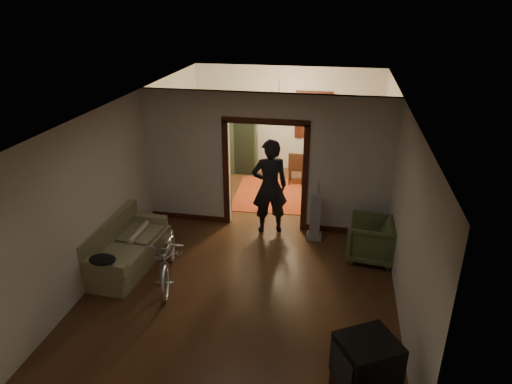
% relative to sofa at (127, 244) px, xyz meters
% --- Properties ---
extents(floor, '(5.00, 8.50, 0.01)m').
position_rel_sofa_xyz_m(floor, '(2.15, 1.28, -0.43)').
color(floor, '#361F11').
rests_on(floor, ground).
extents(ceiling, '(5.00, 8.50, 0.01)m').
position_rel_sofa_xyz_m(ceiling, '(2.15, 1.28, 2.37)').
color(ceiling, white).
rests_on(ceiling, floor).
extents(wall_back, '(5.00, 0.02, 2.80)m').
position_rel_sofa_xyz_m(wall_back, '(2.15, 5.53, 0.97)').
color(wall_back, beige).
rests_on(wall_back, floor).
extents(wall_left, '(0.02, 8.50, 2.80)m').
position_rel_sofa_xyz_m(wall_left, '(-0.35, 1.28, 0.97)').
color(wall_left, beige).
rests_on(wall_left, floor).
extents(wall_right, '(0.02, 8.50, 2.80)m').
position_rel_sofa_xyz_m(wall_right, '(4.65, 1.28, 0.97)').
color(wall_right, beige).
rests_on(wall_right, floor).
extents(partition_wall, '(5.00, 0.14, 2.80)m').
position_rel_sofa_xyz_m(partition_wall, '(2.15, 2.03, 0.97)').
color(partition_wall, beige).
rests_on(partition_wall, floor).
extents(door_casing, '(1.74, 0.20, 2.32)m').
position_rel_sofa_xyz_m(door_casing, '(2.15, 2.03, 0.67)').
color(door_casing, '#36150C').
rests_on(door_casing, floor).
extents(far_window, '(0.98, 0.06, 1.28)m').
position_rel_sofa_xyz_m(far_window, '(2.85, 5.49, 1.12)').
color(far_window, black).
rests_on(far_window, wall_back).
extents(chandelier, '(0.24, 0.24, 0.24)m').
position_rel_sofa_xyz_m(chandelier, '(2.15, 3.78, 1.92)').
color(chandelier, '#FFE0A5').
rests_on(chandelier, ceiling).
extents(light_switch, '(0.08, 0.01, 0.12)m').
position_rel_sofa_xyz_m(light_switch, '(3.20, 1.95, 0.82)').
color(light_switch, silver).
rests_on(light_switch, partition_wall).
extents(sofa, '(0.98, 1.93, 0.86)m').
position_rel_sofa_xyz_m(sofa, '(0.00, 0.00, 0.00)').
color(sofa, olive).
rests_on(sofa, floor).
extents(rolled_paper, '(0.09, 0.75, 0.09)m').
position_rel_sofa_xyz_m(rolled_paper, '(0.10, 0.30, 0.10)').
color(rolled_paper, beige).
rests_on(rolled_paper, sofa).
extents(jacket, '(0.44, 0.33, 0.13)m').
position_rel_sofa_xyz_m(jacket, '(0.05, -0.91, 0.25)').
color(jacket, black).
rests_on(jacket, sofa).
extents(bicycle, '(1.06, 1.86, 0.93)m').
position_rel_sofa_xyz_m(bicycle, '(0.88, -0.24, 0.03)').
color(bicycle, silver).
rests_on(bicycle, floor).
extents(armchair, '(0.95, 0.93, 0.78)m').
position_rel_sofa_xyz_m(armchair, '(4.28, 1.07, -0.04)').
color(armchair, '#4C5831').
rests_on(armchair, floor).
extents(crt_tv, '(0.81, 0.79, 0.53)m').
position_rel_sofa_xyz_m(crt_tv, '(4.05, -2.46, 0.37)').
color(crt_tv, black).
rests_on(crt_tv, tv_stand).
extents(vacuum, '(0.36, 0.32, 0.97)m').
position_rel_sofa_xyz_m(vacuum, '(3.22, 1.60, 0.05)').
color(vacuum, gray).
rests_on(vacuum, floor).
extents(person, '(0.83, 0.68, 1.97)m').
position_rel_sofa_xyz_m(person, '(2.28, 1.77, 0.55)').
color(person, black).
rests_on(person, floor).
extents(oriental_rug, '(1.75, 2.23, 0.02)m').
position_rel_sofa_xyz_m(oriental_rug, '(1.99, 3.60, -0.42)').
color(oriental_rug, maroon).
rests_on(oriental_rug, floor).
extents(locker, '(0.86, 0.53, 1.65)m').
position_rel_sofa_xyz_m(locker, '(0.99, 5.01, 0.39)').
color(locker, '#273922').
rests_on(locker, floor).
extents(globe, '(0.27, 0.27, 0.27)m').
position_rel_sofa_xyz_m(globe, '(0.99, 5.01, 1.51)').
color(globe, '#1E5972').
rests_on(globe, locker).
extents(desk, '(1.06, 0.72, 0.72)m').
position_rel_sofa_xyz_m(desk, '(3.25, 5.04, -0.07)').
color(desk, black).
rests_on(desk, floor).
extents(desk_chair, '(0.41, 0.41, 0.87)m').
position_rel_sofa_xyz_m(desk_chair, '(2.55, 4.42, 0.00)').
color(desk_chair, black).
rests_on(desk_chair, floor).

